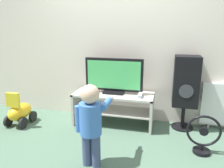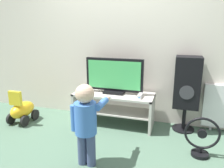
{
  "view_description": "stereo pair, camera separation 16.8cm",
  "coord_description": "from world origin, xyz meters",
  "px_view_note": "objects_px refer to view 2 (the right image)",
  "views": [
    {
      "loc": [
        0.73,
        -2.77,
        1.45
      ],
      "look_at": [
        0.0,
        0.14,
        0.66
      ],
      "focal_mm": 35.0,
      "sensor_mm": 36.0,
      "label": 1
    },
    {
      "loc": [
        0.89,
        -2.72,
        1.45
      ],
      "look_at": [
        0.0,
        0.14,
        0.66
      ],
      "focal_mm": 35.0,
      "sensor_mm": 36.0,
      "label": 2
    }
  ],
  "objects_px": {
    "television": "(114,76)",
    "ride_on_toy": "(22,110)",
    "floor_fan": "(201,139)",
    "remote_primary": "(81,93)",
    "speaker_tower": "(187,84)",
    "game_console": "(140,96)",
    "child": "(86,119)"
  },
  "relations": [
    {
      "from": "television",
      "to": "ride_on_toy",
      "type": "distance_m",
      "value": 1.52
    },
    {
      "from": "television",
      "to": "floor_fan",
      "type": "xyz_separation_m",
      "value": [
        1.2,
        -0.54,
        -0.53
      ]
    },
    {
      "from": "remote_primary",
      "to": "speaker_tower",
      "type": "xyz_separation_m",
      "value": [
        1.47,
        0.27,
        0.18
      ]
    },
    {
      "from": "television",
      "to": "ride_on_toy",
      "type": "bearing_deg",
      "value": -164.82
    },
    {
      "from": "game_console",
      "to": "speaker_tower",
      "type": "height_order",
      "value": "speaker_tower"
    },
    {
      "from": "speaker_tower",
      "to": "ride_on_toy",
      "type": "xyz_separation_m",
      "value": [
        -2.39,
        -0.47,
        -0.48
      ]
    },
    {
      "from": "ride_on_toy",
      "to": "television",
      "type": "bearing_deg",
      "value": 15.18
    },
    {
      "from": "game_console",
      "to": "floor_fan",
      "type": "height_order",
      "value": "game_console"
    },
    {
      "from": "speaker_tower",
      "to": "child",
      "type": "bearing_deg",
      "value": -130.66
    },
    {
      "from": "remote_primary",
      "to": "ride_on_toy",
      "type": "xyz_separation_m",
      "value": [
        -0.92,
        -0.2,
        -0.3
      ]
    },
    {
      "from": "speaker_tower",
      "to": "ride_on_toy",
      "type": "height_order",
      "value": "speaker_tower"
    },
    {
      "from": "game_console",
      "to": "child",
      "type": "relative_size",
      "value": 0.2
    },
    {
      "from": "child",
      "to": "floor_fan",
      "type": "bearing_deg",
      "value": 23.81
    },
    {
      "from": "remote_primary",
      "to": "child",
      "type": "relative_size",
      "value": 0.15
    },
    {
      "from": "remote_primary",
      "to": "floor_fan",
      "type": "xyz_separation_m",
      "value": [
        1.65,
        -0.37,
        -0.28
      ]
    },
    {
      "from": "ride_on_toy",
      "to": "game_console",
      "type": "bearing_deg",
      "value": 8.85
    },
    {
      "from": "television",
      "to": "floor_fan",
      "type": "height_order",
      "value": "television"
    },
    {
      "from": "television",
      "to": "speaker_tower",
      "type": "distance_m",
      "value": 1.02
    },
    {
      "from": "game_console",
      "to": "ride_on_toy",
      "type": "bearing_deg",
      "value": -171.15
    },
    {
      "from": "television",
      "to": "child",
      "type": "relative_size",
      "value": 0.95
    },
    {
      "from": "game_console",
      "to": "child",
      "type": "distance_m",
      "value": 1.04
    },
    {
      "from": "game_console",
      "to": "floor_fan",
      "type": "distance_m",
      "value": 0.96
    },
    {
      "from": "remote_primary",
      "to": "speaker_tower",
      "type": "distance_m",
      "value": 1.51
    },
    {
      "from": "television",
      "to": "speaker_tower",
      "type": "height_order",
      "value": "speaker_tower"
    },
    {
      "from": "child",
      "to": "ride_on_toy",
      "type": "xyz_separation_m",
      "value": [
        -1.39,
        0.69,
        -0.33
      ]
    },
    {
      "from": "floor_fan",
      "to": "ride_on_toy",
      "type": "xyz_separation_m",
      "value": [
        -2.57,
        0.17,
        -0.01
      ]
    },
    {
      "from": "game_console",
      "to": "ride_on_toy",
      "type": "height_order",
      "value": "game_console"
    },
    {
      "from": "remote_primary",
      "to": "ride_on_toy",
      "type": "height_order",
      "value": "ride_on_toy"
    },
    {
      "from": "television",
      "to": "ride_on_toy",
      "type": "xyz_separation_m",
      "value": [
        -1.37,
        -0.37,
        -0.54
      ]
    },
    {
      "from": "television",
      "to": "remote_primary",
      "type": "distance_m",
      "value": 0.54
    },
    {
      "from": "television",
      "to": "remote_primary",
      "type": "bearing_deg",
      "value": -159.45
    },
    {
      "from": "remote_primary",
      "to": "child",
      "type": "height_order",
      "value": "child"
    }
  ]
}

